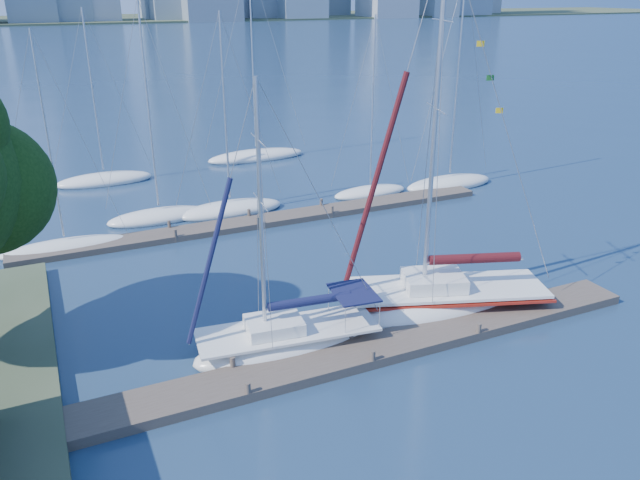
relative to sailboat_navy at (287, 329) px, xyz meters
name	(u,v)px	position (x,y,z in m)	size (l,w,h in m)	color
ground	(361,357)	(2.41, -1.81, -0.90)	(700.00, 700.00, 0.00)	#172A4C
near_dock	(361,353)	(2.41, -1.81, -0.70)	(26.00, 2.00, 0.40)	#4C4038
far_dock	(269,220)	(4.41, 14.19, -0.72)	(30.00, 1.80, 0.36)	#4C4038
far_shore	(42,20)	(2.41, 318.19, -0.90)	(800.00, 100.00, 1.50)	#38472D
sailboat_navy	(287,329)	(0.00, 0.00, 0.00)	(8.07, 3.45, 11.40)	white
sailboat_maroon	(447,284)	(7.86, 0.21, 0.32)	(9.94, 5.99, 16.34)	white
bg_boat_0	(66,246)	(-7.45, 14.74, -0.67)	(7.15, 3.72, 12.13)	white
bg_boat_1	(160,216)	(-1.69, 17.52, -0.62)	(6.82, 4.07, 13.55)	white
bg_boat_2	(231,209)	(2.78, 16.92, -0.62)	(7.00, 2.55, 12.82)	white
bg_boat_4	(370,191)	(12.95, 16.57, -0.65)	(5.88, 3.42, 12.40)	white
bg_boat_5	(449,183)	(19.25, 15.88, -0.59)	(7.33, 3.06, 15.53)	white
bg_boat_6	(105,180)	(-3.83, 27.43, -0.62)	(7.08, 2.64, 12.83)	white
bg_boat_7	(256,156)	(8.94, 29.49, -0.59)	(8.86, 4.59, 16.25)	white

